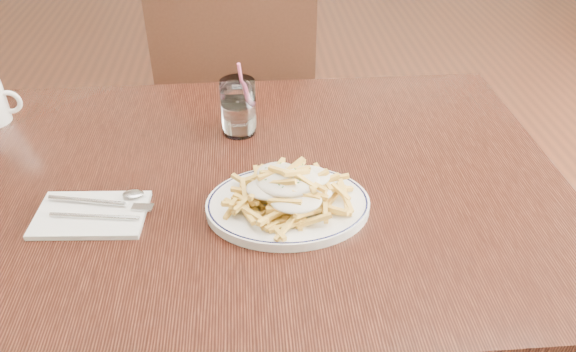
{
  "coord_description": "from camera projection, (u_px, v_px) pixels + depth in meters",
  "views": [
    {
      "loc": [
        0.03,
        -0.83,
        1.35
      ],
      "look_at": [
        0.09,
        -0.09,
        0.82
      ],
      "focal_mm": 35.0,
      "sensor_mm": 36.0,
      "label": 1
    }
  ],
  "objects": [
    {
      "name": "table",
      "position": [
        238.0,
        213.0,
        1.07
      ],
      "size": [
        1.2,
        0.8,
        0.75
      ],
      "color": "black",
      "rests_on": "ground"
    },
    {
      "name": "chair_far",
      "position": [
        239.0,
        95.0,
        1.72
      ],
      "size": [
        0.47,
        0.47,
        0.97
      ],
      "color": "black",
      "rests_on": "ground"
    },
    {
      "name": "fries_plate",
      "position": [
        288.0,
        205.0,
        0.95
      ],
      "size": [
        0.29,
        0.25,
        0.02
      ],
      "color": "white",
      "rests_on": "table"
    },
    {
      "name": "loaded_fries",
      "position": [
        288.0,
        186.0,
        0.92
      ],
      "size": [
        0.21,
        0.17,
        0.06
      ],
      "color": "gold",
      "rests_on": "fries_plate"
    },
    {
      "name": "napkin",
      "position": [
        91.0,
        215.0,
        0.93
      ],
      "size": [
        0.19,
        0.13,
        0.01
      ],
      "primitive_type": "cube",
      "rotation": [
        0.0,
        0.0,
        -0.06
      ],
      "color": "silver",
      "rests_on": "table"
    },
    {
      "name": "cutlery",
      "position": [
        91.0,
        209.0,
        0.93
      ],
      "size": [
        0.19,
        0.09,
        0.01
      ],
      "color": "silver",
      "rests_on": "napkin"
    },
    {
      "name": "water_glass",
      "position": [
        239.0,
        110.0,
        1.13
      ],
      "size": [
        0.07,
        0.07,
        0.15
      ],
      "color": "white",
      "rests_on": "table"
    }
  ]
}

